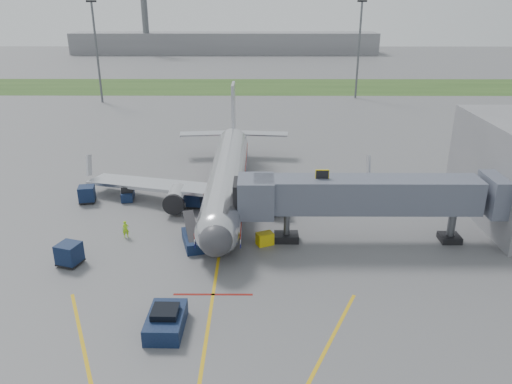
{
  "coord_description": "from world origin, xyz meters",
  "views": [
    {
      "loc": [
        3.4,
        -36.19,
        20.92
      ],
      "look_at": [
        3.18,
        9.1,
        3.2
      ],
      "focal_mm": 35.0,
      "sensor_mm": 36.0,
      "label": 1
    }
  ],
  "objects_px": {
    "pushback_tug": "(166,321)",
    "belt_loader": "(193,239)",
    "airliner": "(227,176)",
    "baggage_tug": "(128,193)",
    "ramp_worker": "(126,229)"
  },
  "relations": [
    {
      "from": "airliner",
      "to": "ramp_worker",
      "type": "xyz_separation_m",
      "value": [
        -8.92,
        -9.66,
        -1.82
      ]
    },
    {
      "from": "baggage_tug",
      "to": "ramp_worker",
      "type": "xyz_separation_m",
      "value": [
        2.12,
        -9.37,
        0.09
      ]
    },
    {
      "from": "baggage_tug",
      "to": "belt_loader",
      "type": "distance_m",
      "value": 13.84
    },
    {
      "from": "belt_loader",
      "to": "pushback_tug",
      "type": "bearing_deg",
      "value": -91.26
    },
    {
      "from": "airliner",
      "to": "belt_loader",
      "type": "bearing_deg",
      "value": -102.66
    },
    {
      "from": "pushback_tug",
      "to": "belt_loader",
      "type": "bearing_deg",
      "value": 88.74
    },
    {
      "from": "airliner",
      "to": "baggage_tug",
      "type": "relative_size",
      "value": 14.08
    },
    {
      "from": "pushback_tug",
      "to": "baggage_tug",
      "type": "relative_size",
      "value": 1.56
    },
    {
      "from": "pushback_tug",
      "to": "ramp_worker",
      "type": "height_order",
      "value": "ramp_worker"
    },
    {
      "from": "airliner",
      "to": "pushback_tug",
      "type": "bearing_deg",
      "value": -96.76
    },
    {
      "from": "airliner",
      "to": "baggage_tug",
      "type": "bearing_deg",
      "value": -178.45
    },
    {
      "from": "baggage_tug",
      "to": "belt_loader",
      "type": "relative_size",
      "value": 0.52
    },
    {
      "from": "belt_loader",
      "to": "ramp_worker",
      "type": "bearing_deg",
      "value": 166.5
    },
    {
      "from": "airliner",
      "to": "belt_loader",
      "type": "xyz_separation_m",
      "value": [
        -2.52,
        -11.2,
        -2.07
      ]
    },
    {
      "from": "ramp_worker",
      "to": "airliner",
      "type": "bearing_deg",
      "value": 28.81
    }
  ]
}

